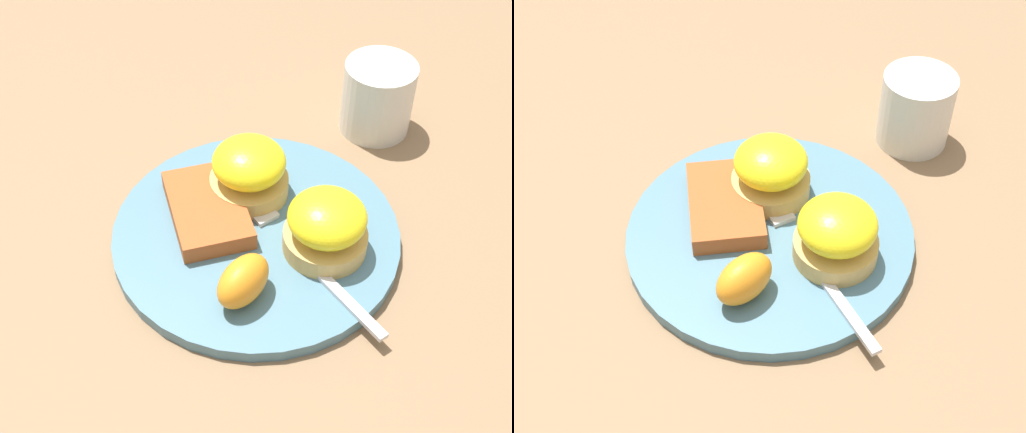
% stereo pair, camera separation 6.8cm
% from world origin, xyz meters
% --- Properties ---
extents(ground_plane, '(1.10, 1.10, 0.00)m').
position_xyz_m(ground_plane, '(0.00, 0.00, 0.00)').
color(ground_plane, '#846647').
extents(plate, '(0.28, 0.28, 0.01)m').
position_xyz_m(plate, '(0.00, 0.00, 0.01)').
color(plate, slate).
rests_on(plate, ground_plane).
extents(sandwich_benedict_left, '(0.08, 0.08, 0.06)m').
position_xyz_m(sandwich_benedict_left, '(-0.02, -0.07, 0.04)').
color(sandwich_benedict_left, tan).
rests_on(sandwich_benedict_left, plate).
extents(sandwich_benedict_right, '(0.08, 0.08, 0.06)m').
position_xyz_m(sandwich_benedict_right, '(0.05, 0.01, 0.04)').
color(sandwich_benedict_right, tan).
rests_on(sandwich_benedict_right, plate).
extents(hashbrown_patty, '(0.13, 0.10, 0.02)m').
position_xyz_m(hashbrown_patty, '(0.02, 0.05, 0.02)').
color(hashbrown_patty, '#A75126').
rests_on(hashbrown_patty, plate).
extents(orange_wedge, '(0.07, 0.06, 0.04)m').
position_xyz_m(orange_wedge, '(-0.08, 0.01, 0.04)').
color(orange_wedge, orange).
rests_on(orange_wedge, plate).
extents(fork, '(0.18, 0.14, 0.00)m').
position_xyz_m(fork, '(-0.03, -0.04, 0.02)').
color(fork, silver).
rests_on(fork, plate).
extents(cup, '(0.11, 0.08, 0.08)m').
position_xyz_m(cup, '(0.18, -0.13, 0.04)').
color(cup, silver).
rests_on(cup, ground_plane).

